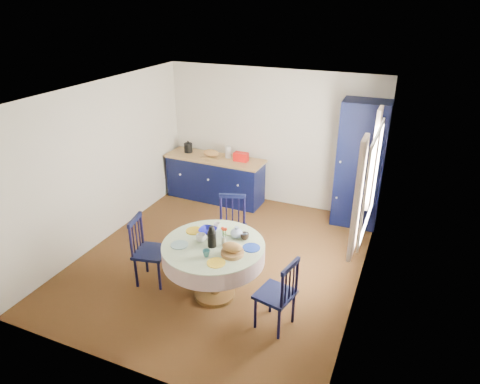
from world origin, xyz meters
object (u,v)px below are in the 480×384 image
object	(u,v)px
mug_b	(206,253)
chair_left	(148,250)
chair_right	(278,294)
chair_far	(232,227)
pantry_cabinet	(360,165)
mug_d	(217,226)
kitchen_counter	(215,178)
cobalt_bowl	(208,231)
dining_table	(214,253)
mug_a	(201,238)
mug_c	(245,236)

from	to	relation	value
mug_b	chair_left	bearing A→B (deg)	167.48
chair_right	chair_far	bearing A→B (deg)	-124.62
pantry_cabinet	mug_d	world-z (taller)	pantry_cabinet
mug_d	mug_b	bearing A→B (deg)	-75.04
kitchen_counter	cobalt_bowl	bearing A→B (deg)	-64.26
chair_right	mug_d	world-z (taller)	chair_right
kitchen_counter	chair_left	size ratio (longest dim) A/B	1.98
dining_table	chair_left	distance (m)	1.00
chair_far	chair_right	xyz separation A→B (m)	(1.12, -1.19, -0.01)
chair_left	mug_d	distance (m)	1.00
mug_b	mug_d	distance (m)	0.67
dining_table	chair_left	xyz separation A→B (m)	(-0.98, -0.05, -0.17)
mug_a	mug_d	bearing A→B (deg)	84.14
chair_left	mug_c	xyz separation A→B (m)	(1.29, 0.31, 0.34)
dining_table	chair_far	bearing A→B (deg)	101.05
mug_c	cobalt_bowl	size ratio (longest dim) A/B	0.49
kitchen_counter	chair_right	size ratio (longest dim) A/B	2.04
pantry_cabinet	cobalt_bowl	world-z (taller)	pantry_cabinet
dining_table	chair_far	xyz separation A→B (m)	(-0.19, 0.95, -0.17)
dining_table	chair_right	xyz separation A→B (m)	(0.94, -0.23, -0.19)
mug_b	cobalt_bowl	xyz separation A→B (m)	(-0.24, 0.51, -0.01)
pantry_cabinet	chair_left	bearing A→B (deg)	-131.03
pantry_cabinet	mug_b	size ratio (longest dim) A/B	23.45
dining_table	mug_c	bearing A→B (deg)	40.71
kitchen_counter	mug_c	size ratio (longest dim) A/B	17.16
kitchen_counter	mug_c	xyz separation A→B (m)	(1.61, -2.41, 0.39)
pantry_cabinet	mug_c	size ratio (longest dim) A/B	19.10
mug_b	cobalt_bowl	bearing A→B (deg)	115.11
chair_far	pantry_cabinet	bearing A→B (deg)	31.93
chair_left	mug_d	world-z (taller)	chair_left
cobalt_bowl	mug_c	bearing A→B (deg)	3.59
chair_far	dining_table	bearing A→B (deg)	-97.05
dining_table	mug_d	size ratio (longest dim) A/B	14.20
chair_left	mug_c	size ratio (longest dim) A/B	8.66
kitchen_counter	mug_d	size ratio (longest dim) A/B	20.97
kitchen_counter	cobalt_bowl	world-z (taller)	kitchen_counter
mug_c	mug_a	bearing A→B (deg)	-151.33
pantry_cabinet	cobalt_bowl	distance (m)	2.99
chair_left	chair_far	distance (m)	1.28
pantry_cabinet	mug_b	world-z (taller)	pantry_cabinet
chair_far	mug_d	size ratio (longest dim) A/B	10.60
mug_c	pantry_cabinet	bearing A→B (deg)	67.63
dining_table	pantry_cabinet	bearing A→B (deg)	64.22
dining_table	chair_right	world-z (taller)	dining_table
chair_left	mug_b	xyz separation A→B (m)	(1.01, -0.23, 0.34)
mug_a	dining_table	bearing A→B (deg)	0.23
chair_left	mug_d	size ratio (longest dim) A/B	10.58
dining_table	mug_a	size ratio (longest dim) A/B	10.11
chair_right	mug_c	world-z (taller)	chair_right
pantry_cabinet	chair_left	world-z (taller)	pantry_cabinet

